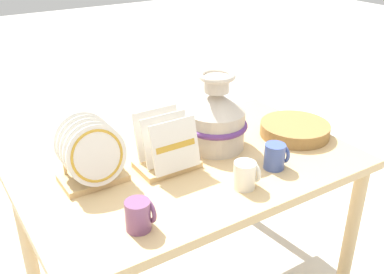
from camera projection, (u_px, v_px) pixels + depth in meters
The scene contains 8 objects.
display_table at pixel (192, 182), 1.73m from camera, with size 1.26×0.76×0.69m.
ceramic_vase at pixel (216, 118), 1.76m from camera, with size 0.25×0.25×0.31m.
dish_rack_round_plates at pixel (92, 158), 1.53m from camera, with size 0.22×0.18×0.23m.
dish_rack_square_plates at pixel (167, 152), 1.64m from camera, with size 0.22×0.18×0.21m.
wicker_charger_stack at pixel (295, 129), 1.90m from camera, with size 0.29×0.29×0.05m.
mug_plum_glaze at pixel (139, 215), 1.32m from camera, with size 0.08×0.08×0.10m.
mug_cobalt_glaze at pixel (275, 156), 1.64m from camera, with size 0.08×0.08×0.10m.
mug_cream_glaze at pixel (246, 175), 1.52m from camera, with size 0.08×0.08×0.10m.
Camera 1 is at (-0.80, -1.24, 1.53)m, focal length 42.00 mm.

